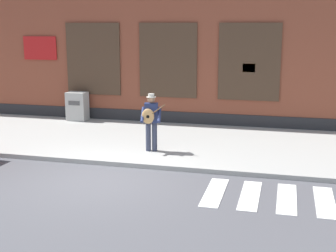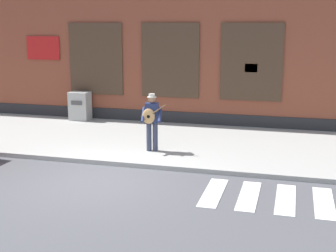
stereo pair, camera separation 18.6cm
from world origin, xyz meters
The scene contains 6 objects.
ground_plane centered at (0.00, 0.00, 0.00)m, with size 160.00×160.00×0.00m, color #4C4C51.
sidewalk centered at (0.00, 3.85, 0.06)m, with size 28.00×5.40×0.13m.
building_backdrop centered at (0.00, 8.55, 3.95)m, with size 28.00×4.06×7.91m.
crosswalk centered at (5.20, -0.15, 0.01)m, with size 5.20×1.90×0.01m.
busker centered at (0.53, 2.47, 1.08)m, with size 0.76×0.61×1.68m.
utility_box centered at (-3.48, 6.10, 0.67)m, with size 0.75×0.56×1.09m.
Camera 1 is at (4.27, -10.16, 3.74)m, focal length 50.00 mm.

